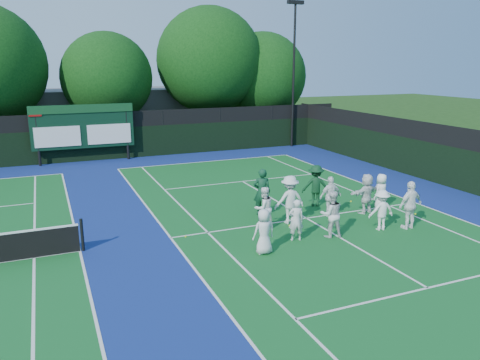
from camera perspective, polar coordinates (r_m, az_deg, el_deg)
name	(u,v)px	position (r m, az deg, el deg)	size (l,w,h in m)	color
ground	(320,226)	(17.88, 9.74, -5.60)	(120.00, 120.00, 0.00)	#193A0F
court_apron	(156,240)	(16.56, -10.19, -7.23)	(34.00, 32.00, 0.01)	navy
near_court	(306,218)	(18.68, 8.09, -4.64)	(11.05, 23.85, 0.01)	#125721
back_fence	(100,139)	(30.63, -16.65, 4.85)	(34.00, 0.08, 3.00)	black
divider_fence_right	(477,166)	(24.12, 26.90, 1.54)	(0.08, 32.00, 3.00)	black
scoreboard	(83,127)	(30.01, -18.60, 6.14)	(6.00, 0.21, 3.55)	black
clubhouse	(139,113)	(38.99, -12.23, 7.94)	(18.00, 6.00, 4.00)	slate
light_pole_right	(294,58)	(34.19, 6.60, 14.56)	(1.20, 0.30, 10.12)	black
tree_c	(109,80)	(34.00, -15.65, 11.67)	(6.13, 6.13, 8.06)	black
tree_d	(211,63)	(35.73, -3.56, 14.03)	(7.73, 7.73, 10.01)	black
tree_e	(264,79)	(37.42, 2.90, 12.25)	(6.74, 6.74, 8.32)	black
tennis_ball_0	(289,226)	(17.70, 6.05, -5.56)	(0.07, 0.07, 0.07)	yellow
tennis_ball_1	(329,220)	(18.54, 10.78, -4.82)	(0.07, 0.07, 0.07)	yellow
tennis_ball_2	(415,214)	(20.22, 20.60, -3.89)	(0.07, 0.07, 0.07)	yellow
tennis_ball_3	(186,236)	(16.66, -6.65, -6.86)	(0.07, 0.07, 0.07)	yellow
tennis_ball_4	(299,214)	(19.09, 7.23, -4.12)	(0.07, 0.07, 0.07)	yellow
tennis_ball_5	(351,201)	(21.19, 13.38, -2.55)	(0.07, 0.07, 0.07)	yellow
player_front_0	(264,232)	(15.00, 2.93, -6.29)	(0.73, 0.47, 1.49)	silver
player_front_1	(296,220)	(16.16, 6.86, -4.88)	(0.54, 0.35, 1.47)	silver
player_front_2	(331,214)	(16.65, 11.08, -4.10)	(0.81, 0.63, 1.68)	silver
player_front_3	(381,210)	(17.81, 16.86, -3.54)	(0.97, 0.56, 1.51)	white
player_front_4	(410,205)	(18.24, 20.04, -2.90)	(1.06, 0.44, 1.80)	white
player_back_0	(264,208)	(17.16, 2.92, -3.44)	(0.78, 0.60, 1.60)	white
player_back_1	(290,200)	(17.80, 6.07, -2.41)	(1.20, 0.69, 1.86)	silver
player_back_2	(331,196)	(18.92, 10.98, -1.97)	(0.95, 0.40, 1.62)	white
player_back_3	(366,194)	(19.63, 15.15, -1.60)	(1.52, 0.48, 1.64)	white
player_back_4	(381,192)	(20.25, 16.80, -1.40)	(0.75, 0.49, 1.53)	white
coach_left	(262,192)	(18.70, 2.69, -1.46)	(0.69, 0.46, 1.90)	#103C24
coach_right	(316,186)	(20.12, 9.22, -0.69)	(1.15, 0.66, 1.79)	#0E361B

